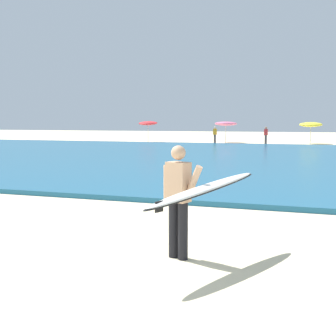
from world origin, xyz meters
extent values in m
plane|color=beige|center=(0.00, 0.00, 0.00)|extent=(160.00, 160.00, 0.00)
cube|color=#1E6084|center=(0.00, 18.66, 0.07)|extent=(120.00, 28.00, 0.14)
cylinder|color=black|center=(1.85, 0.64, 0.44)|extent=(0.15, 0.15, 0.88)
cylinder|color=black|center=(2.03, 0.57, 0.44)|extent=(0.15, 0.15, 0.88)
cube|color=tan|center=(1.94, 0.61, 1.18)|extent=(0.40, 0.33, 0.60)
sphere|color=tan|center=(1.94, 0.61, 1.62)|extent=(0.22, 0.22, 0.22)
cylinder|color=tan|center=(1.73, 0.69, 1.13)|extent=(0.10, 0.10, 0.58)
cylinder|color=tan|center=(2.20, 0.52, 1.20)|extent=(0.33, 0.21, 0.51)
ellipsoid|color=white|center=(2.40, 0.42, 1.13)|extent=(1.18, 2.39, 0.31)
ellipsoid|color=black|center=(2.40, 0.42, 1.11)|extent=(1.24, 2.49, 0.27)
cube|color=black|center=(2.03, -0.50, 1.01)|extent=(0.07, 0.14, 0.14)
cylinder|color=beige|center=(-11.92, 35.26, 0.91)|extent=(0.05, 0.05, 1.82)
ellipsoid|color=red|center=(-11.92, 35.26, 1.87)|extent=(1.88, 1.91, 0.50)
cylinder|color=beige|center=(-4.27, 36.28, 0.89)|extent=(0.05, 0.05, 1.78)
ellipsoid|color=pink|center=(-4.27, 36.28, 1.83)|extent=(2.16, 2.17, 0.44)
cylinder|color=beige|center=(3.53, 36.67, 0.85)|extent=(0.05, 0.05, 1.70)
ellipsoid|color=yellow|center=(3.53, 36.67, 1.77)|extent=(2.04, 2.06, 0.54)
cylinder|color=#383842|center=(-0.24, 34.13, 0.42)|extent=(0.20, 0.20, 0.84)
cube|color=red|center=(-0.24, 34.13, 1.11)|extent=(0.32, 0.20, 0.54)
sphere|color=#9E7051|center=(-0.24, 34.13, 1.48)|extent=(0.20, 0.20, 0.20)
cylinder|color=#383842|center=(-4.82, 33.92, 0.42)|extent=(0.20, 0.20, 0.84)
cube|color=orange|center=(-4.82, 33.92, 1.11)|extent=(0.32, 0.20, 0.54)
sphere|color=beige|center=(-4.82, 33.92, 1.48)|extent=(0.20, 0.20, 0.20)
camera|label=1|loc=(3.86, -5.61, 2.09)|focal=46.71mm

